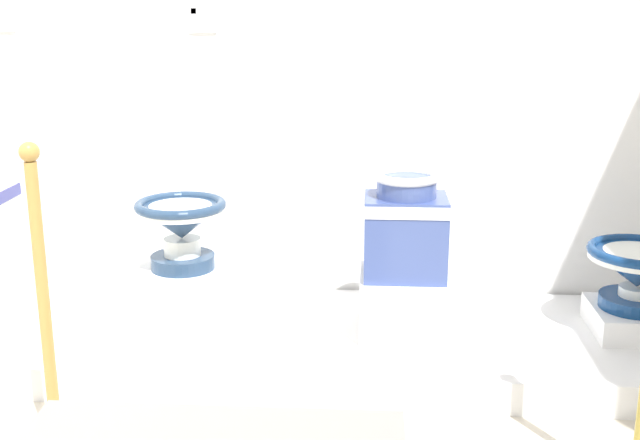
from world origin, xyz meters
TOP-DOWN VIEW (x-y plane):
  - display_platform at (2.15, 1.95)m, footprint 3.77×0.95m
  - plinth_block_central_ornate at (1.65, 1.99)m, footprint 0.40×0.35m
  - antique_toilet_central_ornate at (1.65, 1.99)m, footprint 0.38×0.38m
  - plinth_block_pale_glazed at (2.59, 1.95)m, footprint 0.36×0.39m
  - antique_toilet_pale_glazed at (2.59, 1.95)m, footprint 0.34×0.28m
  - plinth_block_slender_white at (3.55, 1.99)m, footprint 0.34×0.36m
  - antique_toilet_slender_white at (3.55, 1.99)m, footprint 0.42×0.42m
  - info_placard_first at (0.76, 2.43)m, footprint 0.11×0.01m
  - info_placard_second at (1.68, 2.43)m, footprint 0.12×0.01m
  - stanchion_post_near_left at (1.41, 1.12)m, footprint 0.24×0.24m

SIDE VIEW (x-z plane):
  - display_platform at x=2.15m, z-range 0.00..0.13m
  - plinth_block_slender_white at x=3.55m, z-range 0.13..0.24m
  - plinth_block_central_ornate at x=1.65m, z-range 0.13..0.37m
  - plinth_block_pale_glazed at x=2.59m, z-range 0.13..0.37m
  - stanchion_post_near_left at x=1.41m, z-range -0.20..0.87m
  - antique_toilet_slender_white at x=3.55m, z-range 0.28..0.55m
  - antique_toilet_central_ornate at x=1.65m, z-range 0.42..0.72m
  - antique_toilet_pale_glazed at x=2.59m, z-range 0.38..0.81m
  - info_placard_second at x=1.68m, z-range 1.34..1.46m
  - info_placard_first at x=0.76m, z-range 1.34..1.46m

